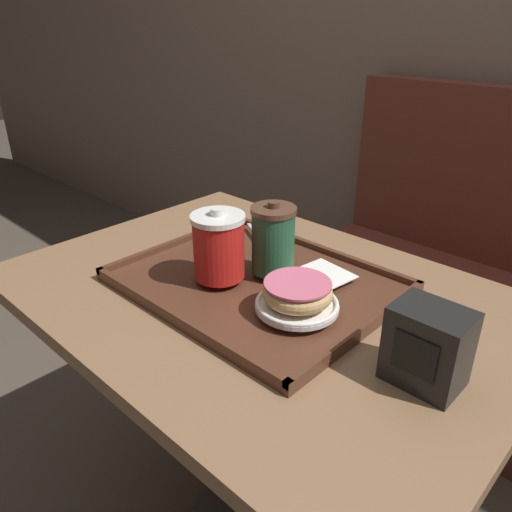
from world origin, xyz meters
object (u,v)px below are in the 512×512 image
(spoon, at_px, (265,244))
(coffee_cup_front, at_px, (219,246))
(napkin_dispenser, at_px, (428,347))
(coffee_cup_rear, at_px, (273,239))
(donut_chocolate_glazed, at_px, (297,292))

(spoon, bearing_deg, coffee_cup_front, -50.01)
(spoon, relative_size, napkin_dispenser, 1.30)
(coffee_cup_rear, height_order, donut_chocolate_glazed, coffee_cup_rear)
(coffee_cup_rear, height_order, spoon, coffee_cup_rear)
(donut_chocolate_glazed, relative_size, napkin_dispenser, 1.01)
(coffee_cup_rear, bearing_deg, napkin_dispenser, -11.72)
(coffee_cup_rear, distance_m, donut_chocolate_glazed, 0.15)
(napkin_dispenser, bearing_deg, coffee_cup_rear, 168.28)
(donut_chocolate_glazed, bearing_deg, coffee_cup_front, -176.40)
(coffee_cup_rear, relative_size, napkin_dispenser, 1.20)
(coffee_cup_rear, xyz_separation_m, napkin_dispenser, (0.35, -0.07, -0.03))
(coffee_cup_front, bearing_deg, napkin_dispenser, 1.92)
(coffee_cup_front, distance_m, donut_chocolate_glazed, 0.18)
(coffee_cup_front, relative_size, coffee_cup_rear, 0.97)
(donut_chocolate_glazed, distance_m, napkin_dispenser, 0.23)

